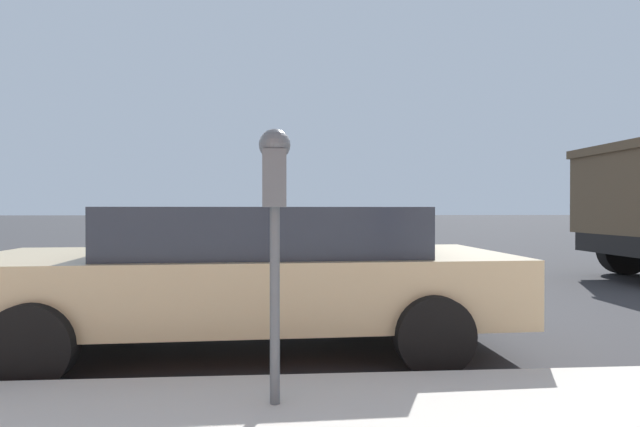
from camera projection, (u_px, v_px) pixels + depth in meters
ground_plane at (281, 325)px, 5.71m from camera, size 220.00×220.00×0.00m
parking_meter at (275, 193)px, 2.98m from camera, size 0.21×0.19×1.65m
car_tan at (251, 271)px, 4.77m from camera, size 2.24×4.98×1.34m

